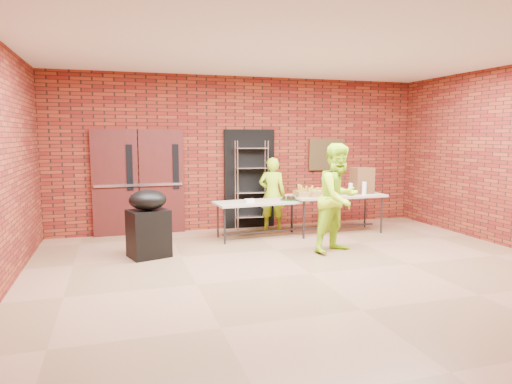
% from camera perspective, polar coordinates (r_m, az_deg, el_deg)
% --- Properties ---
extents(room, '(8.08, 7.08, 3.28)m').
position_cam_1_polar(room, '(6.43, 7.03, 3.66)').
color(room, '#836546').
rests_on(room, ground).
extents(double_doors, '(1.78, 0.12, 2.10)m').
position_cam_1_polar(double_doors, '(9.35, -14.41, 1.21)').
color(double_doors, '#401213').
rests_on(double_doors, room).
extents(dark_doorway, '(1.10, 0.06, 2.10)m').
position_cam_1_polar(dark_doorway, '(9.75, -0.82, 1.65)').
color(dark_doorway, black).
rests_on(dark_doorway, room).
extents(bronze_plaque, '(0.85, 0.04, 0.70)m').
position_cam_1_polar(bronze_plaque, '(10.36, 8.82, 4.66)').
color(bronze_plaque, '#3F3119').
rests_on(bronze_plaque, room).
extents(wire_rack, '(0.71, 0.30, 1.87)m').
position_cam_1_polar(wire_rack, '(9.64, -0.54, 0.88)').
color(wire_rack, silver).
rests_on(wire_rack, room).
extents(table_left, '(1.80, 0.86, 0.72)m').
position_cam_1_polar(table_left, '(8.77, 0.56, -1.55)').
color(table_left, '#B7A48C').
rests_on(table_left, room).
extents(table_right, '(1.93, 0.83, 0.79)m').
position_cam_1_polar(table_right, '(9.39, 10.05, -0.70)').
color(table_right, '#B7A48C').
rests_on(table_right, room).
extents(basket_bananas, '(0.44, 0.34, 0.14)m').
position_cam_1_polar(basket_bananas, '(9.03, 6.29, -0.14)').
color(basket_bananas, olive).
rests_on(basket_bananas, table_right).
extents(basket_oranges, '(0.48, 0.38, 0.15)m').
position_cam_1_polar(basket_oranges, '(9.27, 8.28, 0.06)').
color(basket_oranges, olive).
rests_on(basket_oranges, table_right).
extents(basket_apples, '(0.43, 0.34, 0.14)m').
position_cam_1_polar(basket_apples, '(9.05, 7.90, -0.15)').
color(basket_apples, olive).
rests_on(basket_apples, table_right).
extents(muffin_tray, '(0.41, 0.41, 0.10)m').
position_cam_1_polar(muffin_tray, '(8.95, 4.34, -0.71)').
color(muffin_tray, '#144C21').
rests_on(muffin_tray, table_left).
extents(napkin_box, '(0.17, 0.11, 0.06)m').
position_cam_1_polar(napkin_box, '(8.66, -0.80, -1.07)').
color(napkin_box, white).
rests_on(napkin_box, table_left).
extents(coffee_dispenser, '(0.40, 0.36, 0.53)m').
position_cam_1_polar(coffee_dispenser, '(9.69, 13.09, 1.43)').
color(coffee_dispenser, brown).
rests_on(coffee_dispenser, table_right).
extents(cup_stack_front, '(0.08, 0.08, 0.24)m').
position_cam_1_polar(cup_stack_front, '(9.36, 11.74, 0.38)').
color(cup_stack_front, white).
rests_on(cup_stack_front, table_right).
extents(cup_stack_mid, '(0.09, 0.09, 0.26)m').
position_cam_1_polar(cup_stack_mid, '(9.40, 13.37, 0.44)').
color(cup_stack_mid, white).
rests_on(cup_stack_mid, table_right).
extents(cup_stack_back, '(0.07, 0.07, 0.21)m').
position_cam_1_polar(cup_stack_back, '(9.59, 11.69, 0.46)').
color(cup_stack_back, white).
rests_on(cup_stack_back, table_right).
extents(covered_grill, '(0.73, 0.66, 1.11)m').
position_cam_1_polar(covered_grill, '(7.63, -13.30, -3.85)').
color(covered_grill, black).
rests_on(covered_grill, room).
extents(volunteer_woman, '(0.65, 0.55, 1.52)m').
position_cam_1_polar(volunteer_woman, '(9.56, 2.03, -0.21)').
color(volunteer_woman, '#A7E319').
rests_on(volunteer_woman, room).
extents(volunteer_man, '(1.10, 1.00, 1.85)m').
position_cam_1_polar(volunteer_man, '(7.85, 10.28, -0.74)').
color(volunteer_man, '#A7E319').
rests_on(volunteer_man, room).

